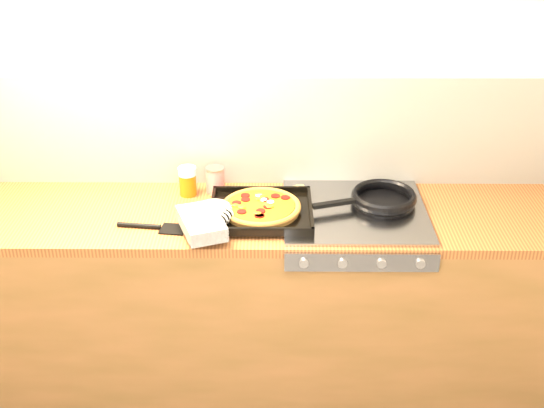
{
  "coord_description": "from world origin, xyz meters",
  "views": [
    {
      "loc": [
        0.12,
        -1.43,
        2.29
      ],
      "look_at": [
        0.1,
        1.08,
        0.95
      ],
      "focal_mm": 45.0,
      "sensor_mm": 36.0,
      "label": 1
    }
  ],
  "objects_px": {
    "frying_pan": "(382,199)",
    "tomato_can": "(215,180)",
    "pizza_on_tray": "(245,211)",
    "juice_glass": "(188,181)"
  },
  "relations": [
    {
      "from": "frying_pan",
      "to": "pizza_on_tray",
      "type": "bearing_deg",
      "value": -167.64
    },
    {
      "from": "frying_pan",
      "to": "tomato_can",
      "type": "relative_size",
      "value": 4.03
    },
    {
      "from": "frying_pan",
      "to": "juice_glass",
      "type": "height_order",
      "value": "juice_glass"
    },
    {
      "from": "tomato_can",
      "to": "juice_glass",
      "type": "distance_m",
      "value": 0.12
    },
    {
      "from": "pizza_on_tray",
      "to": "tomato_can",
      "type": "height_order",
      "value": "tomato_can"
    },
    {
      "from": "pizza_on_tray",
      "to": "tomato_can",
      "type": "xyz_separation_m",
      "value": [
        -0.14,
        0.26,
        0.01
      ]
    },
    {
      "from": "frying_pan",
      "to": "tomato_can",
      "type": "xyz_separation_m",
      "value": [
        -0.72,
        0.14,
        0.02
      ]
    },
    {
      "from": "juice_glass",
      "to": "pizza_on_tray",
      "type": "bearing_deg",
      "value": -42.06
    },
    {
      "from": "pizza_on_tray",
      "to": "tomato_can",
      "type": "relative_size",
      "value": 4.66
    },
    {
      "from": "frying_pan",
      "to": "juice_glass",
      "type": "distance_m",
      "value": 0.85
    }
  ]
}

